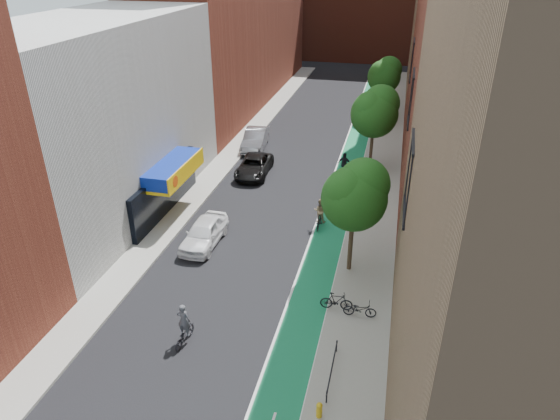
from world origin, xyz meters
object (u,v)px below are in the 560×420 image
Objects in this scene: parked_car_silver at (256,139)px; cyclist_lane_near at (320,216)px; cyclist_lane_mid at (344,170)px; fire_hydrant at (319,409)px; parked_car_black at (254,166)px; cyclist_lane_far at (347,188)px; cyclist_lead at (184,330)px; parked_car_white at (204,233)px.

parked_car_silver is 2.63× the size of cyclist_lane_near.
fire_hydrant is at bearing 103.61° from cyclist_lane_mid.
parked_car_black is 7.20× the size of fire_hydrant.
fire_hydrant is (1.18, -18.17, -0.52)m from cyclist_lane_far.
cyclist_lane_mid is (0.57, 7.60, -0.02)m from cyclist_lane_near.
parked_car_black is 22.88m from fire_hydrant.
cyclist_lead is 16.37m from cyclist_lane_far.
parked_car_black is 0.97× the size of parked_car_silver.
parked_car_silver is 9.64m from cyclist_lane_mid.
parked_car_silver is 2.53× the size of cyclist_lead.
cyclist_lane_mid is 21.94m from fire_hydrant.
parked_car_white is 1.98× the size of cyclist_lane_far.
cyclist_lane_near reaches higher than parked_car_silver.
cyclist_lane_near is (7.73, -12.50, -0.03)m from parked_car_silver.
parked_car_white is 0.90× the size of parked_car_black.
parked_car_black is 18.64m from cyclist_lead.
cyclist_lane_near is (6.25, -6.92, 0.12)m from parked_car_black.
parked_car_silver is at bearing -37.85° from cyclist_lane_far.
cyclist_lane_mid is at bearing -36.14° from parked_car_silver.
cyclist_lane_far reaches higher than fire_hydrant.
cyclist_lane_far is (8.93, -8.60, 0.20)m from parked_car_silver.
cyclist_lane_near is 7.62m from cyclist_lane_mid.
cyclist_lane_far is at bearing -24.72° from parked_car_black.
cyclist_lane_mid reaches higher than parked_car_silver.
cyclist_lead is (2.17, -8.02, -0.07)m from parked_car_white.
cyclist_lane_far is at bearing 93.71° from fire_hydrant.
cyclist_lane_near is 4.09m from cyclist_lane_far.
cyclist_lane_far is 3.27× the size of fire_hydrant.
fire_hydrant is at bearing -50.28° from parked_car_white.
parked_car_black is at bearing -16.01° from cyclist_lane_far.
parked_car_white is 6.48× the size of fire_hydrant.
cyclist_lead is 0.95× the size of cyclist_lane_mid.
cyclist_lane_mid is 3.07× the size of fire_hydrant.
cyclist_lane_far is at bearing 45.88° from parked_car_white.
cyclist_lane_far is at bearing -106.29° from cyclist_lane_near.
parked_car_white is at bearing 51.11° from cyclist_lane_far.
cyclist_lane_near is at bearing 30.51° from parked_car_white.
cyclist_lane_far is (7.45, -3.02, 0.35)m from parked_car_black.
cyclist_lane_mid is (8.31, -4.90, -0.05)m from parked_car_silver.
cyclist_lane_far is at bearing -49.50° from parked_car_silver.
cyclist_lead reaches higher than parked_car_white.
fire_hydrant is (8.63, -10.70, -0.24)m from parked_car_white.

